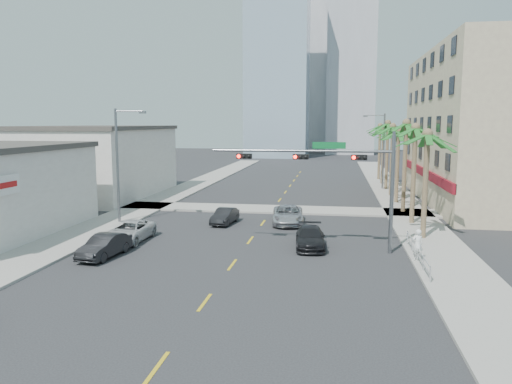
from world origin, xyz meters
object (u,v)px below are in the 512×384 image
car_lane_center (288,215)px  traffic_signal_mast (338,170)px  pedestrian (417,245)px  car_parked_far (129,231)px  car_parked_mid (104,246)px  car_lane_left (225,216)px  car_lane_right (310,238)px

car_lane_center → traffic_signal_mast: bearing=-70.4°
traffic_signal_mast → pedestrian: 6.33m
car_parked_far → car_lane_center: car_lane_center is taller
car_lane_center → pedestrian: pedestrian is taller
car_parked_mid → car_lane_left: 11.85m
car_lane_left → car_lane_right: car_lane_right is taller
car_parked_mid → car_lane_left: car_parked_mid is taller
car_parked_far → car_lane_center: 12.47m
car_lane_right → car_lane_left: bearing=132.6°
traffic_signal_mast → car_parked_mid: traffic_signal_mast is taller
car_parked_mid → car_lane_center: car_lane_center is taller
traffic_signal_mast → car_lane_center: 9.85m
car_parked_mid → pedestrian: 18.18m
car_lane_center → car_lane_right: 7.63m
traffic_signal_mast → car_lane_right: bearing=158.3°
car_parked_mid → pedestrian: bearing=12.0°
car_lane_center → car_lane_right: size_ratio=1.14×
traffic_signal_mast → car_parked_far: 14.46m
car_parked_mid → car_lane_right: size_ratio=0.91×
traffic_signal_mast → pedestrian: size_ratio=6.18×
car_lane_right → car_parked_far: bearing=176.4°
car_parked_far → pedestrian: size_ratio=2.71×
car_parked_far → pedestrian: (18.28, -2.40, 0.37)m
car_lane_center → pedestrian: size_ratio=2.85×
traffic_signal_mast → car_lane_right: size_ratio=2.46×
car_lane_left → pedestrian: pedestrian is taller
car_parked_far → car_lane_left: size_ratio=1.31×
car_parked_mid → car_lane_left: (4.88, 10.79, -0.06)m
traffic_signal_mast → car_parked_far: size_ratio=2.28×
pedestrian → car_parked_mid: bearing=-9.6°
traffic_signal_mast → car_lane_right: (-1.66, 0.66, -4.41)m
car_lane_left → car_parked_mid: bearing=-108.0°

